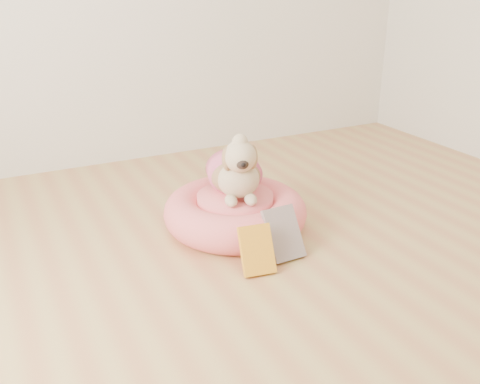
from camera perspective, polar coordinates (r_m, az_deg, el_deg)
name	(u,v)px	position (r m, az deg, el deg)	size (l,w,h in m)	color
floor	(350,375)	(1.73, 11.65, -18.62)	(4.50, 4.50, 0.00)	#BC7F4E
pet_bed	(235,212)	(2.50, -0.52, -2.15)	(0.67, 0.67, 0.17)	#FB6269
dog	(235,160)	(2.42, -0.49, 3.46)	(0.30, 0.44, 0.32)	brown
book_yellow	(257,250)	(2.14, 1.81, -6.19)	(0.13, 0.03, 0.20)	yellow
book_white	(284,234)	(2.26, 4.67, -4.44)	(0.15, 0.02, 0.23)	white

